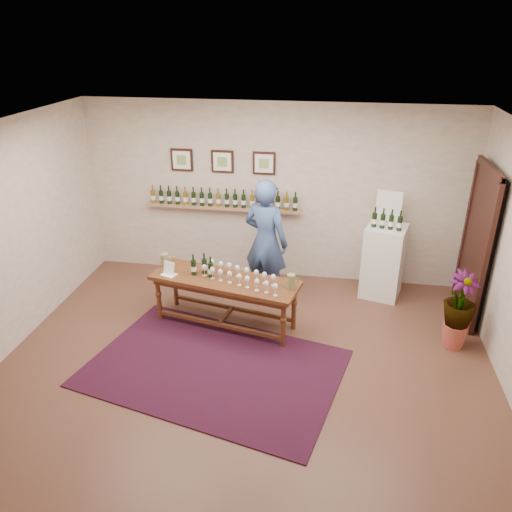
% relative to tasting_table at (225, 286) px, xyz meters
% --- Properties ---
extents(ground, '(6.00, 6.00, 0.00)m').
position_rel_tasting_table_xyz_m(ground, '(0.43, -0.85, -0.60)').
color(ground, brown).
rests_on(ground, ground).
extents(room_shell, '(6.00, 6.00, 6.00)m').
position_rel_tasting_table_xyz_m(room_shell, '(2.55, 1.01, 0.52)').
color(room_shell, beige).
rests_on(room_shell, ground).
extents(rug, '(3.35, 2.61, 0.02)m').
position_rel_tasting_table_xyz_m(rug, '(0.07, -1.00, -0.60)').
color(rug, '#4B0D15').
rests_on(rug, ground).
extents(tasting_table, '(2.10, 1.04, 0.71)m').
position_rel_tasting_table_xyz_m(tasting_table, '(0.00, 0.00, 0.00)').
color(tasting_table, '#4C2913').
rests_on(tasting_table, ground).
extents(table_glasses, '(1.28, 0.70, 0.17)m').
position_rel_tasting_table_xyz_m(table_glasses, '(0.19, -0.03, 0.19)').
color(table_glasses, white).
rests_on(table_glasses, tasting_table).
extents(table_bottles, '(0.31, 0.20, 0.31)m').
position_rel_tasting_table_xyz_m(table_bottles, '(-0.31, 0.08, 0.26)').
color(table_bottles, black).
rests_on(table_bottles, tasting_table).
extents(pitcher_left, '(0.15, 0.15, 0.20)m').
position_rel_tasting_table_xyz_m(pitcher_left, '(-0.90, 0.21, 0.21)').
color(pitcher_left, olive).
rests_on(pitcher_left, tasting_table).
extents(pitcher_right, '(0.15, 0.15, 0.20)m').
position_rel_tasting_table_xyz_m(pitcher_right, '(0.90, -0.13, 0.21)').
color(pitcher_right, olive).
rests_on(pitcher_right, tasting_table).
extents(menu_card, '(0.24, 0.21, 0.18)m').
position_rel_tasting_table_xyz_m(menu_card, '(-0.77, 0.01, 0.20)').
color(menu_card, white).
rests_on(menu_card, tasting_table).
extents(display_pedestal, '(0.68, 0.68, 1.12)m').
position_rel_tasting_table_xyz_m(display_pedestal, '(2.17, 1.23, -0.05)').
color(display_pedestal, white).
rests_on(display_pedestal, ground).
extents(pedestal_bottles, '(0.33, 0.16, 0.32)m').
position_rel_tasting_table_xyz_m(pedestal_bottles, '(2.15, 1.15, 0.67)').
color(pedestal_bottles, black).
rests_on(pedestal_bottles, display_pedestal).
extents(info_sign, '(0.37, 0.11, 0.51)m').
position_rel_tasting_table_xyz_m(info_sign, '(2.18, 1.41, 0.77)').
color(info_sign, white).
rests_on(info_sign, display_pedestal).
extents(potted_plant, '(0.63, 0.63, 0.91)m').
position_rel_tasting_table_xyz_m(potted_plant, '(3.02, -0.04, -0.07)').
color(potted_plant, '#AA4938').
rests_on(potted_plant, ground).
extents(person, '(0.80, 0.66, 1.88)m').
position_rel_tasting_table_xyz_m(person, '(0.44, 0.79, 0.34)').
color(person, '#354E7F').
rests_on(person, ground).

